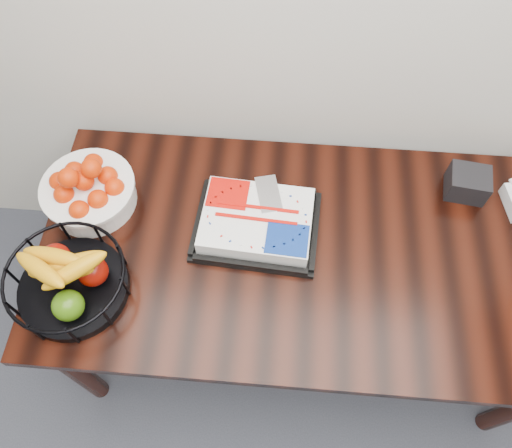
# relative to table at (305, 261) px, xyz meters

# --- Properties ---
(table) EXTENTS (1.80, 0.90, 0.75)m
(table) POSITION_rel_table_xyz_m (0.00, 0.00, 0.00)
(table) COLOR black
(table) RESTS_ON ground
(cake_tray) EXTENTS (0.44, 0.35, 0.09)m
(cake_tray) POSITION_rel_table_xyz_m (-0.18, 0.07, 0.13)
(cake_tray) COLOR black
(cake_tray) RESTS_ON table
(tangerine_bowl) EXTENTS (0.32, 0.32, 0.20)m
(tangerine_bowl) POSITION_rel_table_xyz_m (-0.76, 0.13, 0.17)
(tangerine_bowl) COLOR white
(tangerine_bowl) RESTS_ON table
(fruit_basket) EXTENTS (0.37, 0.37, 0.20)m
(fruit_basket) POSITION_rel_table_xyz_m (-0.73, -0.21, 0.17)
(fruit_basket) COLOR black
(fruit_basket) RESTS_ON table
(napkin_box) EXTENTS (0.15, 0.13, 0.10)m
(napkin_box) POSITION_rel_table_xyz_m (0.55, 0.28, 0.13)
(napkin_box) COLOR black
(napkin_box) RESTS_ON table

